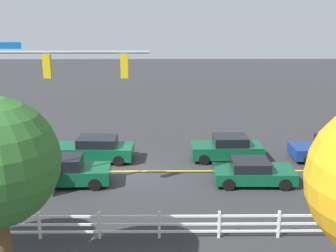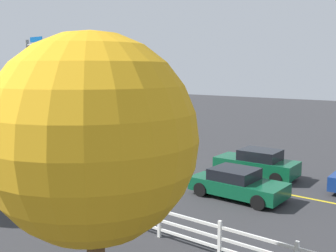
# 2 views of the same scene
# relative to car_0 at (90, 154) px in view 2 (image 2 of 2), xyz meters

# --- Properties ---
(ground_plane) EXTENTS (120.00, 120.00, 0.00)m
(ground_plane) POSITION_rel_car_0_xyz_m (-3.12, -1.89, -0.73)
(ground_plane) COLOR #2D2D30
(lane_center_stripe) EXTENTS (28.00, 0.16, 0.01)m
(lane_center_stripe) POSITION_rel_car_0_xyz_m (-7.12, -1.89, -0.72)
(lane_center_stripe) COLOR gold
(lane_center_stripe) RESTS_ON ground_plane
(signal_assembly) EXTENTS (6.97, 0.38, 7.47)m
(signal_assembly) POSITION_rel_car_0_xyz_m (0.36, 2.32, 4.50)
(signal_assembly) COLOR gray
(signal_assembly) RESTS_ON ground_plane
(car_0) EXTENTS (4.58, 2.08, 1.53)m
(car_0) POSITION_rel_car_0_xyz_m (0.00, 0.00, 0.00)
(car_0) COLOR #0C4C2D
(car_0) RESTS_ON ground_plane
(car_1) EXTENTS (4.31, 1.99, 1.50)m
(car_1) POSITION_rel_car_0_xyz_m (-8.96, -3.78, -0.00)
(car_1) COLOR #0C4C2D
(car_1) RESTS_ON ground_plane
(car_2) EXTENTS (4.19, 2.07, 1.31)m
(car_2) POSITION_rel_car_0_xyz_m (-9.75, -0.07, -0.09)
(car_2) COLOR #0C4C2D
(car_2) RESTS_ON ground_plane
(car_3) EXTENTS (4.78, 2.05, 1.49)m
(car_3) POSITION_rel_car_0_xyz_m (-0.93, -3.64, -0.00)
(car_3) COLOR #0C4C2D
(car_3) RESTS_ON ground_plane
(pedestrian) EXTENTS (0.44, 0.48, 1.69)m
(pedestrian) POSITION_rel_car_0_xyz_m (0.38, 1.33, 0.20)
(pedestrian) COLOR #3F3F42
(pedestrian) RESTS_ON ground_plane
(white_rail_fence) EXTENTS (26.10, 0.10, 1.15)m
(white_rail_fence) POSITION_rel_car_0_xyz_m (-6.12, 5.37, -0.12)
(white_rail_fence) COLOR white
(white_rail_fence) RESTS_ON ground_plane
(tree_0) EXTENTS (4.60, 4.60, 6.49)m
(tree_0) POSITION_rel_car_0_xyz_m (-11.33, 9.69, 3.46)
(tree_0) COLOR brown
(tree_0) RESTS_ON ground_plane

